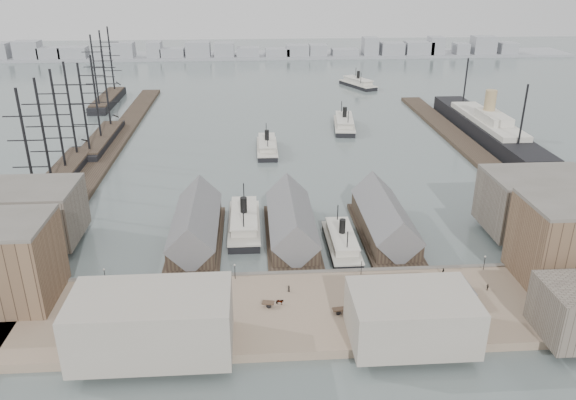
{
  "coord_description": "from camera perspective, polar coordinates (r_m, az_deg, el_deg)",
  "views": [
    {
      "loc": [
        -10.31,
        -121.91,
        71.04
      ],
      "look_at": [
        0.0,
        30.0,
        6.0
      ],
      "focal_mm": 35.0,
      "sensor_mm": 36.0,
      "label": 1
    }
  ],
  "objects": [
    {
      "name": "pedestrian_2",
      "position": [
        133.76,
        -10.34,
        -7.97
      ],
      "size": [
        1.16,
        1.14,
        1.6
      ],
      "primitive_type": "imported",
      "rotation": [
        0.0,
        0.0,
        3.89
      ],
      "color": "black",
      "rests_on": "quay"
    },
    {
      "name": "ferry_docked_west",
      "position": [
        160.66,
        -4.47,
        -2.21
      ],
      "size": [
        8.85,
        29.49,
        10.53
      ],
      "color": "black",
      "rests_on": "ground"
    },
    {
      "name": "sailing_ship_near",
      "position": [
        207.85,
        -22.19,
        2.19
      ],
      "size": [
        9.27,
        63.88,
        38.12
      ],
      "color": "black",
      "rests_on": "ground"
    },
    {
      "name": "lamp_post_far_e",
      "position": [
        143.75,
        19.36,
        -5.78
      ],
      "size": [
        0.44,
        0.44,
        3.92
      ],
      "color": "black",
      "rests_on": "quay"
    },
    {
      "name": "ground",
      "position": [
        141.48,
        0.83,
        -7.01
      ],
      "size": [
        900.0,
        900.0,
        0.0
      ],
      "primitive_type": "plane",
      "color": "#4F5C5B",
      "rests_on": "ground"
    },
    {
      "name": "ferry_open_near",
      "position": [
        226.86,
        -2.14,
        5.46
      ],
      "size": [
        8.33,
        26.85,
        9.56
      ],
      "rotation": [
        0.0,
        0.0,
        -0.01
      ],
      "color": "black",
      "rests_on": "ground"
    },
    {
      "name": "pedestrian_9",
      "position": [
        139.54,
        26.09,
        -8.77
      ],
      "size": [
        0.81,
        0.53,
        1.64
      ],
      "primitive_type": "imported",
      "rotation": [
        0.0,
        0.0,
        3.13
      ],
      "color": "black",
      "rests_on": "quay"
    },
    {
      "name": "ferry_shed_west",
      "position": [
        154.66,
        -9.33,
        -2.63
      ],
      "size": [
        14.0,
        42.0,
        12.6
      ],
      "color": "#2D231C",
      "rests_on": "ground"
    },
    {
      "name": "pedestrian_5",
      "position": [
        125.34,
        7.97,
        -10.08
      ],
      "size": [
        0.66,
        0.75,
        1.71
      ],
      "primitive_type": "imported",
      "rotation": [
        0.0,
        0.0,
        1.18
      ],
      "color": "black",
      "rests_on": "quay"
    },
    {
      "name": "pedestrian_4",
      "position": [
        128.4,
        0.08,
        -8.98
      ],
      "size": [
        0.68,
        0.87,
        1.57
      ],
      "primitive_type": "imported",
      "rotation": [
        0.0,
        0.0,
        1.82
      ],
      "color": "black",
      "rests_on": "quay"
    },
    {
      "name": "sailing_ship_far",
      "position": [
        321.26,
        -17.85,
        9.76
      ],
      "size": [
        9.32,
        51.75,
        38.3
      ],
      "color": "black",
      "rests_on": "ground"
    },
    {
      "name": "ferry_shed_east",
      "position": [
        158.08,
        9.78,
        -2.07
      ],
      "size": [
        14.0,
        42.0,
        12.6
      ],
      "color": "#2D231C",
      "rests_on": "ground"
    },
    {
      "name": "pedestrian_11",
      "position": [
        122.44,
        -7.31,
        -10.95
      ],
      "size": [
        0.71,
        0.62,
        1.62
      ],
      "primitive_type": "imported",
      "rotation": [
        0.0,
        0.0,
        2.76
      ],
      "color": "black",
      "rests_on": "quay"
    },
    {
      "name": "pedestrian_10",
      "position": [
        139.56,
        15.49,
        -7.03
      ],
      "size": [
        1.09,
        1.03,
        1.81
      ],
      "primitive_type": "imported",
      "rotation": [
        0.0,
        0.0,
        0.71
      ],
      "color": "black",
      "rests_on": "quay"
    },
    {
      "name": "ferry_open_mid",
      "position": [
        260.37,
        5.74,
        7.75
      ],
      "size": [
        12.25,
        30.53,
        10.61
      ],
      "rotation": [
        0.0,
        0.0,
        -0.11
      ],
      "color": "black",
      "rests_on": "ground"
    },
    {
      "name": "warehouse_west_back",
      "position": [
        164.28,
        -24.85,
        -1.33
      ],
      "size": [
        26.0,
        20.0,
        14.0
      ],
      "primitive_type": "cube",
      "color": "#60564C",
      "rests_on": "west_land"
    },
    {
      "name": "horse_cart_left",
      "position": [
        129.43,
        -20.69,
        -10.38
      ],
      "size": [
        4.4,
        4.11,
        1.6
      ],
      "rotation": [
        0.0,
        0.0,
        0.85
      ],
      "color": "black",
      "rests_on": "quay"
    },
    {
      "name": "lamp_post_near_w",
      "position": [
        132.76,
        -5.43,
        -6.96
      ],
      "size": [
        0.44,
        0.44,
        3.92
      ],
      "color": "black",
      "rests_on": "quay"
    },
    {
      "name": "sailing_ship_mid",
      "position": [
        247.27,
        -18.43,
        5.88
      ],
      "size": [
        9.01,
        52.08,
        37.05
      ],
      "color": "black",
      "rests_on": "ground"
    },
    {
      "name": "pedestrian_7",
      "position": [
        127.51,
        17.03,
        -10.34
      ],
      "size": [
        1.21,
        0.78,
        1.77
      ],
      "primitive_type": "imported",
      "rotation": [
        0.0,
        0.0,
        0.11
      ],
      "color": "black",
      "rests_on": "quay"
    },
    {
      "name": "pedestrian_6",
      "position": [
        135.06,
        12.27,
        -7.8
      ],
      "size": [
        0.88,
        0.98,
        1.64
      ],
      "primitive_type": "imported",
      "rotation": [
        0.0,
        0.0,
        5.12
      ],
      "color": "black",
      "rests_on": "quay"
    },
    {
      "name": "street_bldg_center",
      "position": [
        114.47,
        12.43,
        -11.51
      ],
      "size": [
        24.0,
        16.0,
        10.0
      ],
      "primitive_type": "cube",
      "color": "gray",
      "rests_on": "quay"
    },
    {
      "name": "far_shore",
      "position": [
        461.04,
        -2.91,
        14.73
      ],
      "size": [
        500.0,
        40.0,
        15.72
      ],
      "color": "gray",
      "rests_on": "ground"
    },
    {
      "name": "pedestrian_1",
      "position": [
        128.12,
        -19.06,
        -10.45
      ],
      "size": [
        1.01,
        1.08,
        1.77
      ],
      "primitive_type": "imported",
      "rotation": [
        0.0,
        0.0,
        1.05
      ],
      "color": "black",
      "rests_on": "quay"
    },
    {
      "name": "quay",
      "position": [
        124.09,
        1.59,
        -11.24
      ],
      "size": [
        180.0,
        30.0,
        2.0
      ],
      "primitive_type": "cube",
      "color": "#826D57",
      "rests_on": "ground"
    },
    {
      "name": "tram",
      "position": [
        131.92,
        17.31,
        -8.71
      ],
      "size": [
        2.84,
        9.74,
        3.44
      ],
      "rotation": [
        0.0,
        0.0,
        0.03
      ],
      "color": "black",
      "rests_on": "quay"
    },
    {
      "name": "pedestrian_3",
      "position": [
        121.03,
        -7.22,
        -11.36
      ],
      "size": [
        0.66,
        1.1,
        1.75
      ],
      "primitive_type": "imported",
      "rotation": [
        0.0,
        0.0,
        4.47
      ],
      "color": "black",
      "rests_on": "quay"
    },
    {
      "name": "ferry_shed_center",
      "position": [
        154.2,
        0.33,
        -2.38
      ],
      "size": [
        14.0,
        42.0,
        12.6
      ],
      "color": "#2D231C",
      "rests_on": "ground"
    },
    {
      "name": "seawall",
      "position": [
        136.43,
        1.01,
        -7.69
      ],
      "size": [
        180.0,
        1.2,
        2.3
      ],
      "primitive_type": "cube",
      "color": "#59544C",
      "rests_on": "ground"
    },
    {
      "name": "east_wharf",
      "position": [
        240.08,
        17.96,
        4.97
      ],
      "size": [
        10.0,
        180.0,
        1.6
      ],
      "primitive_type": "cube",
      "color": "#2D231C",
      "rests_on": "ground"
    },
    {
      "name": "warehouse_east_back",
      "position": [
        169.31,
        24.0,
        -0.29
      ],
      "size": [
        28.0,
        20.0,
        15.0
      ],
      "primitive_type": "cube",
      "color": "#60564C",
      "rests_on": "east_land"
    },
    {
      "name": "pedestrian_8",
      "position": [
        136.65,
        19.61,
        -8.33
      ],
      "size": [
        0.64,
        1.01,
        1.59
      ],
      "primitive_type": "imported",
      "rotation": [
        0.0,
        0.0,
        5.01
      ],
      "color": "black",
      "rests_on": "quay"
    },
    {
      "name": "lamp_post_near_e",
      "position": [
        135.07,
        7.48,
        -6.5
      ],
      "size": [
        0.44,
        0.44,
        3.92
      ],
      "color": "black",
      "rests_on": "quay"
    },
    {
      "name": "ferry_open_far",
      "position": [
        351.67,
        7.12,
        11.7
      ],
      "size": [
        19.97,
        29.79,
        10.29
      ],
      "rotation": [
        0.0,
        0.0,
        0.43
      ],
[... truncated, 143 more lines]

